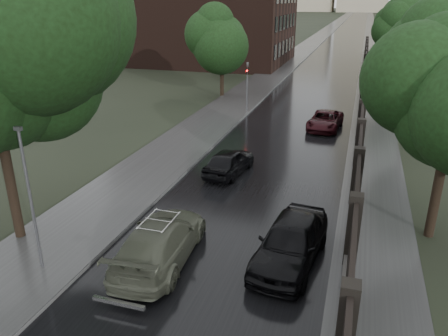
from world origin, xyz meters
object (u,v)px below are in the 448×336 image
Objects in this scene: traffic_light at (247,83)px; hatchback_left at (229,161)px; lamp_post at (31,200)px; tree_right_b at (415,61)px; volga_sedan at (160,241)px; tree_right_c at (399,38)px; car_right_far at (325,120)px; tree_left_far at (222,39)px; car_right_near at (291,242)px.

hatchback_left is (2.45, -13.13, -1.72)m from traffic_light.
lamp_post is at bearing 78.47° from hatchback_left.
traffic_light is at bearing 165.76° from tree_right_b.
tree_right_b is 14.44m from hatchback_left.
tree_right_b is at bearing -120.51° from volga_sedan.
tree_right_c reaches higher than traffic_light.
lamp_post is at bearing -92.68° from traffic_light.
traffic_light is 0.90× the size of car_right_far.
lamp_post is 4.44m from volga_sedan.
volga_sedan is at bearing 26.39° from lamp_post.
traffic_light is at bearing -87.51° from volga_sedan.
tree_left_far is at bearing 95.21° from lamp_post.
volga_sedan is (-9.30, -36.71, -4.17)m from tree_right_c.
tree_left_far reaches higher than hatchback_left.
tree_right_c is (0.00, 18.00, 0.00)m from tree_right_b.
volga_sedan is at bearing -76.93° from tree_left_far.
traffic_light is 7.39m from car_right_far.
tree_left_far is at bearing -147.17° from tree_right_c.
hatchback_left is (3.55, 10.37, -1.99)m from lamp_post.
tree_left_far reaches higher than tree_right_c.
tree_right_b is 18.00m from tree_right_c.
lamp_post is 21.94m from car_right_far.
tree_right_b reaches higher than lamp_post.
traffic_light is at bearing -53.53° from tree_left_far.
traffic_light is at bearing -128.18° from tree_right_c.
tree_right_c is 1.57× the size of car_right_far.
tree_right_b is 24.33m from lamp_post.
hatchback_left is at bearing 71.10° from lamp_post.
tree_right_b is 18.61m from car_right_near.
volga_sedan is at bearing -104.21° from tree_right_c.
car_right_near is (7.98, 3.03, -1.85)m from lamp_post.
hatchback_left reaches higher than car_right_far.
lamp_post is (-12.90, -20.50, -2.28)m from tree_right_b.
lamp_post is (-12.90, -38.50, -2.28)m from tree_right_c.
traffic_light is (1.10, 23.49, -0.27)m from lamp_post.
tree_right_c is 38.10m from volga_sedan.
traffic_light is 21.91m from volga_sedan.
hatchback_left is at bearing -71.27° from tree_left_far.
tree_left_far is 1.45× the size of lamp_post.
traffic_light is 1.00× the size of hatchback_left.
tree_right_c is 1.76× the size of hatchback_left.
tree_left_far is 28.73m from lamp_post.
lamp_post is 1.28× the size of traffic_light.
car_right_near is (-4.92, -35.47, -4.12)m from tree_right_c.
lamp_post reaches higher than car_right_far.
car_right_near is at bearing -168.17° from volga_sedan.
tree_right_b is at bearing -90.00° from tree_right_c.
tree_left_far is 1.05× the size of tree_right_b.
car_right_near is at bearing -71.42° from traffic_light.
lamp_post reaches higher than hatchback_left.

